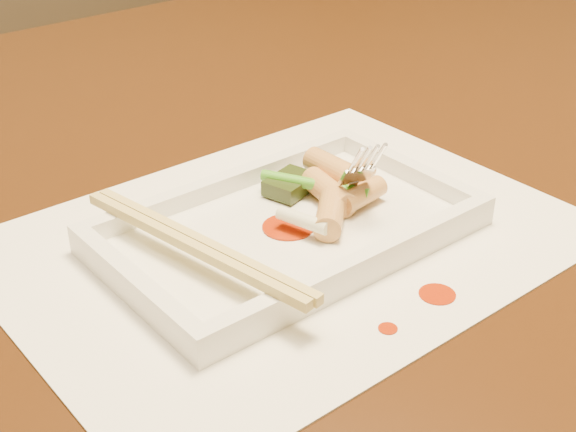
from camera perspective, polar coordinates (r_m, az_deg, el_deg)
table at (r=0.76m, az=-4.01°, el=-1.98°), size 1.40×0.90×0.75m
placemat at (r=0.58m, az=-0.00°, el=-1.62°), size 0.40×0.30×0.00m
sauce_splatter_a at (r=0.53m, az=10.56°, el=-5.49°), size 0.02×0.02×0.00m
sauce_splatter_b at (r=0.49m, az=7.11°, el=-7.94°), size 0.01×0.01×0.00m
plate_base at (r=0.57m, az=-0.00°, el=-1.21°), size 0.26×0.16×0.01m
plate_rim_far at (r=0.62m, az=-4.33°, el=2.41°), size 0.26×0.01×0.01m
plate_rim_near at (r=0.52m, az=5.16°, el=-3.44°), size 0.26×0.01×0.01m
plate_rim_left at (r=0.51m, az=-10.88°, el=-4.69°), size 0.01×0.14×0.01m
plate_rim_right at (r=0.64m, az=8.59°, el=3.26°), size 0.01×0.14×0.01m
veg_piece at (r=0.61m, az=0.17°, el=2.27°), size 0.04×0.04×0.01m
scallion_white at (r=0.56m, az=1.07°, el=-0.31°), size 0.02×0.04×0.01m
scallion_green at (r=0.60m, az=1.89°, el=2.25°), size 0.05×0.08×0.01m
chopstick_a at (r=0.52m, az=-7.00°, el=-2.13°), size 0.04×0.20×0.01m
chopstick_b at (r=0.53m, az=-6.27°, el=-1.84°), size 0.04×0.20×0.01m
fork at (r=0.59m, az=4.19°, el=8.20°), size 0.09×0.10×0.14m
sauce_blob_0 at (r=0.57m, az=0.00°, el=-0.79°), size 0.04×0.04×0.00m
rice_cake_0 at (r=0.57m, az=3.03°, el=0.17°), size 0.05×0.05×0.02m
rice_cake_1 at (r=0.60m, az=2.93°, el=1.74°), size 0.03×0.05×0.02m
rice_cake_2 at (r=0.62m, az=3.22°, el=3.38°), size 0.02×0.05×0.02m
rice_cake_3 at (r=0.62m, az=4.91°, el=2.63°), size 0.04×0.03×0.02m
rice_cake_4 at (r=0.60m, az=5.25°, el=1.51°), size 0.04×0.02×0.02m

